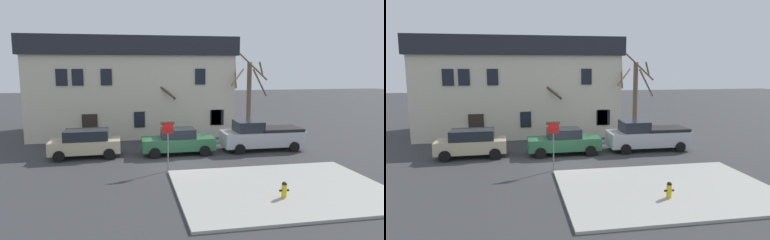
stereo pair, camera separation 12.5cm
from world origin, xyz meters
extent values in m
plane|color=#38383A|center=(0.00, 0.00, 0.00)|extent=(120.00, 120.00, 0.00)
cube|color=#A8A59E|center=(4.03, -5.01, 0.06)|extent=(9.60, 6.94, 0.12)
cube|color=beige|center=(-2.32, 11.03, 3.20)|extent=(15.74, 8.02, 6.40)
cube|color=#23262D|center=(-2.32, 11.03, 7.11)|extent=(16.24, 8.52, 1.43)
cube|color=#2D231E|center=(-5.57, 6.98, 1.05)|extent=(1.10, 0.12, 2.10)
cube|color=black|center=(-1.94, 6.99, 1.60)|extent=(0.80, 0.08, 1.20)
cube|color=black|center=(3.96, 6.99, 1.60)|extent=(0.80, 0.08, 1.20)
cube|color=black|center=(4.03, 6.99, 1.60)|extent=(0.80, 0.08, 1.20)
cube|color=black|center=(4.23, 6.99, 1.60)|extent=(0.80, 0.08, 1.20)
cube|color=black|center=(-7.38, 6.99, 4.80)|extent=(0.80, 0.08, 1.20)
cube|color=black|center=(-6.28, 6.99, 4.80)|extent=(0.80, 0.08, 1.20)
cube|color=black|center=(-4.27, 6.99, 4.80)|extent=(0.80, 0.08, 1.20)
cube|color=black|center=(2.74, 6.99, 4.80)|extent=(0.80, 0.08, 1.20)
cylinder|color=brown|center=(0.19, 8.14, 3.88)|extent=(0.35, 0.35, 7.75)
cylinder|color=brown|center=(-0.08, 9.24, 5.51)|extent=(2.30, 0.67, 2.12)
cylinder|color=brown|center=(0.30, 8.84, 5.99)|extent=(1.52, 0.36, 2.55)
cylinder|color=brown|center=(-0.09, 7.53, 6.65)|extent=(1.37, 0.70, 2.02)
cylinder|color=#4C3D2D|center=(0.42, 8.10, 2.89)|extent=(0.50, 0.50, 5.78)
cylinder|color=#4C3D2D|center=(1.22, 8.24, 4.85)|extent=(0.47, 1.72, 1.10)
cylinder|color=#4C3D2D|center=(0.93, 7.77, 4.34)|extent=(0.89, 1.24, 1.91)
cylinder|color=#4C3D2D|center=(-0.28, 7.09, 4.02)|extent=(2.19, 1.62, 1.83)
cylinder|color=#4C3D2D|center=(1.07, 8.25, 4.51)|extent=(0.50, 1.47, 1.71)
cylinder|color=brown|center=(6.57, 6.63, 2.95)|extent=(0.36, 0.36, 5.90)
cylinder|color=brown|center=(7.34, 6.18, 5.38)|extent=(1.03, 1.67, 1.10)
cylinder|color=brown|center=(5.52, 6.90, 4.97)|extent=(0.68, 2.20, 2.08)
cylinder|color=brown|center=(5.85, 7.33, 4.75)|extent=(1.53, 1.57, 1.32)
cylinder|color=brown|center=(6.46, 5.56, 5.55)|extent=(2.23, 0.34, 2.06)
cylinder|color=brown|center=(7.15, 5.86, 4.33)|extent=(1.69, 1.32, 2.15)
cube|color=#C6B793|center=(-5.41, 2.60, 0.71)|extent=(4.26, 1.91, 0.78)
cube|color=#1E232B|center=(-5.33, 2.60, 1.41)|extent=(2.66, 1.65, 0.62)
cylinder|color=black|center=(-6.83, 1.66, 0.34)|extent=(0.69, 0.24, 0.68)
cylinder|color=black|center=(-6.87, 3.46, 0.34)|extent=(0.69, 0.24, 0.68)
cylinder|color=black|center=(-3.96, 1.73, 0.34)|extent=(0.69, 0.24, 0.68)
cylinder|color=black|center=(-4.00, 3.53, 0.34)|extent=(0.69, 0.24, 0.68)
cube|color=#2D6B42|center=(0.32, 2.31, 0.70)|extent=(4.60, 1.80, 0.77)
cube|color=#1E232B|center=(0.32, 2.31, 1.38)|extent=(2.13, 1.56, 0.58)
cylinder|color=black|center=(-1.22, 1.42, 0.34)|extent=(0.68, 0.23, 0.68)
cylinder|color=black|center=(-1.24, 3.17, 0.34)|extent=(0.68, 0.23, 0.68)
cylinder|color=black|center=(1.89, 1.46, 0.34)|extent=(0.68, 0.23, 0.68)
cylinder|color=black|center=(1.87, 3.20, 0.34)|extent=(0.68, 0.23, 0.68)
cube|color=#B7BABF|center=(6.06, 2.49, 0.81)|extent=(5.47, 2.04, 0.97)
cube|color=#1E232B|center=(5.08, 2.50, 1.64)|extent=(1.75, 1.79, 0.70)
cube|color=black|center=(7.26, 2.49, 1.39)|extent=(2.85, 1.96, 0.20)
cylinder|color=black|center=(4.20, 1.48, 0.34)|extent=(0.68, 0.22, 0.68)
cylinder|color=black|center=(4.21, 3.51, 0.34)|extent=(0.68, 0.22, 0.68)
cylinder|color=black|center=(7.92, 1.47, 0.34)|extent=(0.68, 0.22, 0.68)
cylinder|color=black|center=(7.92, 3.50, 0.34)|extent=(0.68, 0.22, 0.68)
cylinder|color=gold|center=(3.60, -6.16, 0.40)|extent=(0.22, 0.22, 0.56)
sphere|color=black|center=(3.60, -6.16, 0.70)|extent=(0.21, 0.21, 0.21)
cylinder|color=black|center=(3.44, -6.16, 0.43)|extent=(0.10, 0.09, 0.09)
cylinder|color=black|center=(3.76, -6.16, 0.43)|extent=(0.10, 0.09, 0.09)
cylinder|color=slate|center=(-0.71, -1.18, 1.33)|extent=(0.07, 0.07, 2.65)
cube|color=red|center=(-0.71, -1.20, 2.35)|extent=(0.60, 0.03, 0.60)
cube|color=#1E8C38|center=(-0.71, -1.16, 2.60)|extent=(0.76, 0.02, 0.18)
torus|color=black|center=(-3.73, 7.63, 0.36)|extent=(0.71, 0.11, 0.71)
torus|color=black|center=(-4.76, 7.54, 0.36)|extent=(0.71, 0.11, 0.71)
cylinder|color=maroon|center=(-4.25, 7.58, 0.58)|extent=(1.00, 0.13, 0.19)
cylinder|color=maroon|center=(-4.45, 7.57, 0.81)|extent=(0.09, 0.04, 0.45)
camera|label=1|loc=(-2.70, -19.02, 5.55)|focal=32.23mm
camera|label=2|loc=(-2.58, -19.05, 5.55)|focal=32.23mm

